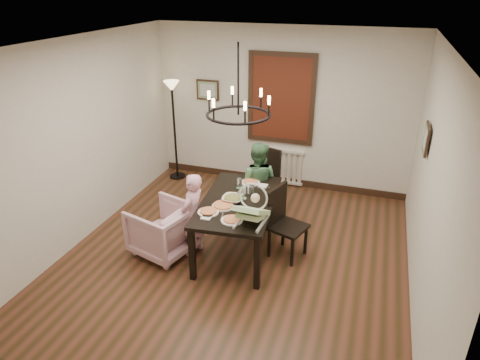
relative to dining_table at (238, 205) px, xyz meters
The scene contains 17 objects.
room_shell 0.72m from the dining_table, 85.52° to the left, with size 4.51×5.00×2.81m.
dining_table is the anchor object (origin of this frame).
chair_far 1.21m from the dining_table, 90.99° to the left, with size 0.45×0.45×1.03m, color black, non-canonical shape.
chair_right 0.71m from the dining_table, ahead, with size 0.44×0.44×1.00m, color black, non-canonical shape.
armchair 1.09m from the dining_table, 158.93° to the right, with size 0.76×0.78×0.70m, color #D8A5BD.
elderly_woman 0.65m from the dining_table, 154.59° to the right, with size 0.36×0.23×0.98m, color #E4A1B4.
seated_man 0.84m from the dining_table, 88.31° to the left, with size 0.53×0.41×1.08m, color #46764B.
baby_bouncer 0.64m from the dining_table, 55.51° to the right, with size 0.38×0.52×0.34m, color #BCE49D, non-canonical shape.
salad_bowl 0.15m from the dining_table, 131.35° to the right, with size 0.33×0.33×0.08m, color white.
pizza_platter 0.30m from the dining_table, 116.74° to the right, with size 0.29×0.29×0.04m, color tan.
drinking_glass 0.17m from the dining_table, 41.51° to the right, with size 0.08×0.08×0.16m, color silver.
window_blinds 2.43m from the dining_table, 89.67° to the left, with size 1.00×0.03×1.40m, color #582111.
radiator 2.31m from the dining_table, 89.67° to the left, with size 0.92×0.12×0.62m, color silver, non-canonical shape.
picture_back 2.80m from the dining_table, 120.51° to the left, with size 0.42×0.03×0.36m, color black.
picture_right 2.52m from the dining_table, 17.46° to the left, with size 0.42×0.03×0.36m, color black.
floor_lamp 2.72m from the dining_table, 134.07° to the left, with size 0.30×0.30×1.80m, color black, non-canonical shape.
chandelier 1.26m from the dining_table, 121.14° to the left, with size 0.80×0.80×0.04m, color black.
Camera 1 is at (1.59, -4.58, 3.43)m, focal length 32.00 mm.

